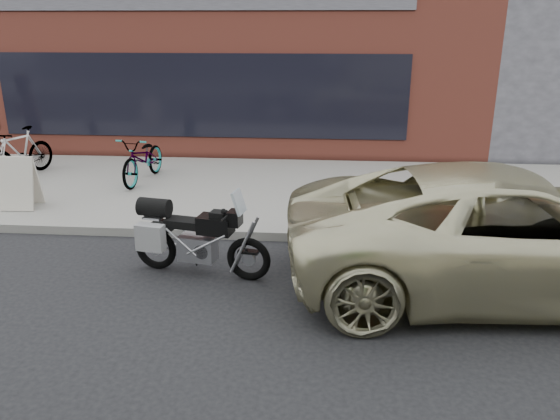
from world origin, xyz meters
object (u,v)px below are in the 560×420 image
at_px(motorcycle, 191,237).
at_px(bicycle_front, 143,158).
at_px(minivan, 513,232).
at_px(bicycle_rear, 20,153).
at_px(sandwich_sign, 20,182).

height_order(motorcycle, bicycle_front, motorcycle).
height_order(motorcycle, minivan, minivan).
bearing_deg(bicycle_front, bicycle_rear, -177.04).
bearing_deg(bicycle_rear, sandwich_sign, -42.65).
bearing_deg(motorcycle, bicycle_rear, 149.15).
height_order(bicycle_front, bicycle_rear, bicycle_rear).
bearing_deg(minivan, motorcycle, 85.45).
bearing_deg(bicycle_front, motorcycle, -57.77).
bearing_deg(motorcycle, sandwich_sign, 159.75).
bearing_deg(sandwich_sign, motorcycle, -34.18).
xyz_separation_m(motorcycle, bicycle_rear, (-4.82, 4.27, 0.13)).
xyz_separation_m(bicycle_front, sandwich_sign, (-1.70, -1.89, -0.02)).
distance_m(bicycle_front, sandwich_sign, 2.54).
height_order(motorcycle, bicycle_rear, motorcycle).
relative_size(minivan, bicycle_front, 3.10).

